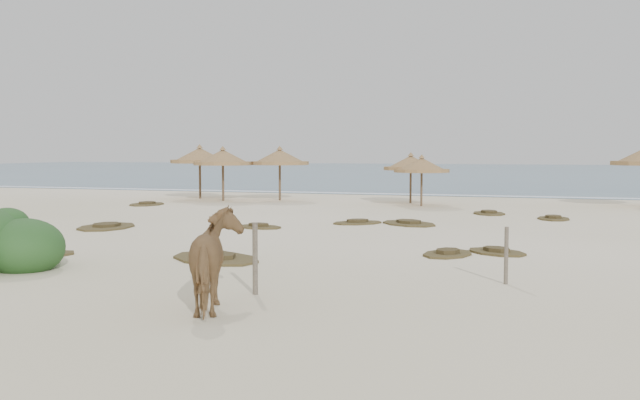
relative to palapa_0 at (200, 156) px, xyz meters
The scene contains 22 objects.
ground 21.96m from the palapa_0, 59.35° to the right, with size 160.00×160.00×0.00m, color #F9E8CD.
ocean 57.36m from the palapa_0, 78.80° to the left, with size 200.00×100.00×0.01m, color navy.
foam_line 13.48m from the palapa_0, 32.96° to the left, with size 70.00×0.60×0.01m, color white.
palapa_0 is the anchor object (origin of this frame).
palapa_1 2.38m from the palapa_0, 31.48° to the right, with size 3.97×3.97×2.96m.
palapa_2 4.78m from the palapa_0, ahead, with size 3.71×3.71×2.98m.
palapa_3 12.93m from the palapa_0, ahead, with size 2.74×2.74×2.53m.
palapa_4 11.99m from the palapa_0, ahead, with size 3.45×3.45×2.63m.
horse 28.63m from the palapa_0, 61.87° to the right, with size 0.93×2.05×1.73m, color olive.
fence_post_near 27.44m from the palapa_0, 60.31° to the right, with size 0.10×0.10×1.36m, color #716455.
fence_post_far 27.92m from the palapa_0, 49.71° to the right, with size 0.09×0.09×1.18m, color #716455.
scrub_1 15.36m from the palapa_0, 74.88° to the right, with size 2.28×3.06×0.16m.
scrub_2 16.05m from the palapa_0, 55.09° to the right, with size 2.04×1.62×0.16m.
scrub_3 17.43m from the palapa_0, 36.42° to the right, with size 2.91×2.89×0.16m.
scrub_4 24.41m from the palapa_0, 43.86° to the right, with size 2.10×1.99×0.16m.
scrub_6 5.52m from the palapa_0, 94.29° to the right, with size 2.01×2.70×0.16m.
scrub_7 17.26m from the palapa_0, 17.01° to the right, with size 1.82×2.31×0.16m.
scrub_9 23.01m from the palapa_0, 61.52° to the right, with size 3.28×2.93×0.16m.
scrub_10 20.23m from the palapa_0, 19.17° to the right, with size 1.38×1.98×0.16m.
scrub_11 22.03m from the palapa_0, 73.24° to the right, with size 2.04×2.17×0.16m.
scrub_12 24.10m from the palapa_0, 47.11° to the right, with size 1.58×2.01×0.16m.
scrub_13 16.17m from the palapa_0, 41.28° to the right, with size 2.30×2.30×0.16m.
Camera 1 is at (7.72, -17.31, 2.73)m, focal length 40.00 mm.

